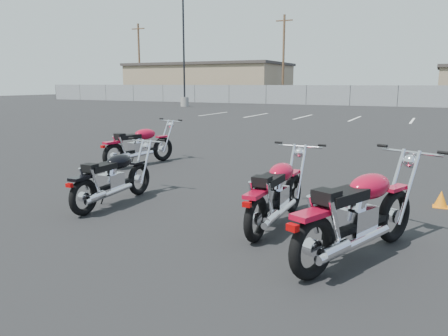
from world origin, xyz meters
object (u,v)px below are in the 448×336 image
at_px(motorcycle_second_black, 113,178).
at_px(motorcycle_rear_red, 359,214).
at_px(motorcycle_front_red, 139,145).
at_px(motorcycle_third_red, 277,192).

relative_size(motorcycle_second_black, motorcycle_rear_red, 0.86).
relative_size(motorcycle_front_red, motorcycle_third_red, 1.01).
bearing_deg(motorcycle_front_red, motorcycle_rear_red, -32.50).
distance_m(motorcycle_front_red, motorcycle_rear_red, 6.86).
bearing_deg(motorcycle_front_red, motorcycle_third_red, -32.88).
xyz_separation_m(motorcycle_front_red, motorcycle_second_black, (1.78, -3.09, -0.03)).
height_order(motorcycle_front_red, motorcycle_third_red, motorcycle_front_red).
relative_size(motorcycle_third_red, motorcycle_rear_red, 0.92).
relative_size(motorcycle_front_red, motorcycle_second_black, 1.07).
bearing_deg(motorcycle_rear_red, motorcycle_second_black, 171.51).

